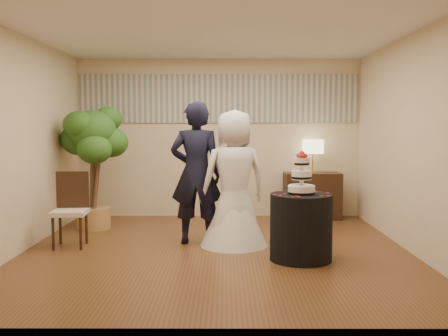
{
  "coord_description": "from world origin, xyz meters",
  "views": [
    {
      "loc": [
        0.12,
        -6.39,
        1.64
      ],
      "look_at": [
        0.1,
        0.4,
        1.05
      ],
      "focal_mm": 40.0,
      "sensor_mm": 36.0,
      "label": 1
    }
  ],
  "objects_px": {
    "cake_table": "(301,227)",
    "wedding_cake": "(302,172)",
    "console": "(312,196)",
    "side_chair": "(70,210)",
    "ficus_tree": "(93,167)",
    "bride": "(234,178)",
    "table_lamp": "(313,156)",
    "groom": "(196,173)"
  },
  "relations": [
    {
      "from": "bride",
      "to": "wedding_cake",
      "type": "bearing_deg",
      "value": 119.37
    },
    {
      "from": "groom",
      "to": "table_lamp",
      "type": "distance_m",
      "value": 2.65
    },
    {
      "from": "bride",
      "to": "cake_table",
      "type": "bearing_deg",
      "value": 119.37
    },
    {
      "from": "side_chair",
      "to": "groom",
      "type": "bearing_deg",
      "value": 3.63
    },
    {
      "from": "bride",
      "to": "table_lamp",
      "type": "height_order",
      "value": "bride"
    },
    {
      "from": "bride",
      "to": "cake_table",
      "type": "height_order",
      "value": "bride"
    },
    {
      "from": "cake_table",
      "to": "table_lamp",
      "type": "distance_m",
      "value": 2.82
    },
    {
      "from": "side_chair",
      "to": "cake_table",
      "type": "bearing_deg",
      "value": -15.45
    },
    {
      "from": "wedding_cake",
      "to": "side_chair",
      "type": "height_order",
      "value": "wedding_cake"
    },
    {
      "from": "wedding_cake",
      "to": "ficus_tree",
      "type": "xyz_separation_m",
      "value": [
        -3.0,
        1.82,
        -0.08
      ]
    },
    {
      "from": "console",
      "to": "side_chair",
      "type": "distance_m",
      "value": 4.14
    },
    {
      "from": "ficus_tree",
      "to": "bride",
      "type": "bearing_deg",
      "value": -26.38
    },
    {
      "from": "groom",
      "to": "table_lamp",
      "type": "height_order",
      "value": "groom"
    },
    {
      "from": "console",
      "to": "side_chair",
      "type": "height_order",
      "value": "side_chair"
    },
    {
      "from": "groom",
      "to": "side_chair",
      "type": "distance_m",
      "value": 1.77
    },
    {
      "from": "cake_table",
      "to": "groom",
      "type": "bearing_deg",
      "value": 147.39
    },
    {
      "from": "console",
      "to": "wedding_cake",
      "type": "bearing_deg",
      "value": -105.19
    },
    {
      "from": "cake_table",
      "to": "table_lamp",
      "type": "bearing_deg",
      "value": 77.38
    },
    {
      "from": "cake_table",
      "to": "side_chair",
      "type": "bearing_deg",
      "value": 168.22
    },
    {
      "from": "groom",
      "to": "table_lamp",
      "type": "bearing_deg",
      "value": -133.16
    },
    {
      "from": "bride",
      "to": "ficus_tree",
      "type": "relative_size",
      "value": 0.93
    },
    {
      "from": "groom",
      "to": "side_chair",
      "type": "height_order",
      "value": "groom"
    },
    {
      "from": "wedding_cake",
      "to": "console",
      "type": "height_order",
      "value": "wedding_cake"
    },
    {
      "from": "bride",
      "to": "side_chair",
      "type": "relative_size",
      "value": 1.84
    },
    {
      "from": "ficus_tree",
      "to": "groom",
      "type": "bearing_deg",
      "value": -30.25
    },
    {
      "from": "console",
      "to": "side_chair",
      "type": "xyz_separation_m",
      "value": [
        -3.6,
        -2.04,
        0.1
      ]
    },
    {
      "from": "table_lamp",
      "to": "wedding_cake",
      "type": "bearing_deg",
      "value": -102.62
    },
    {
      "from": "bride",
      "to": "side_chair",
      "type": "bearing_deg",
      "value": -15.36
    },
    {
      "from": "side_chair",
      "to": "wedding_cake",
      "type": "bearing_deg",
      "value": -15.45
    },
    {
      "from": "groom",
      "to": "side_chair",
      "type": "bearing_deg",
      "value": 10.49
    },
    {
      "from": "console",
      "to": "ficus_tree",
      "type": "relative_size",
      "value": 0.49
    },
    {
      "from": "bride",
      "to": "side_chair",
      "type": "height_order",
      "value": "bride"
    },
    {
      "from": "cake_table",
      "to": "ficus_tree",
      "type": "relative_size",
      "value": 0.41
    },
    {
      "from": "ficus_tree",
      "to": "console",
      "type": "bearing_deg",
      "value": 13.18
    },
    {
      "from": "bride",
      "to": "table_lamp",
      "type": "xyz_separation_m",
      "value": [
        1.4,
        1.93,
        0.18
      ]
    },
    {
      "from": "table_lamp",
      "to": "cake_table",
      "type": "bearing_deg",
      "value": -102.62
    },
    {
      "from": "cake_table",
      "to": "wedding_cake",
      "type": "bearing_deg",
      "value": 0.0
    },
    {
      "from": "table_lamp",
      "to": "ficus_tree",
      "type": "relative_size",
      "value": 0.29
    },
    {
      "from": "console",
      "to": "ficus_tree",
      "type": "xyz_separation_m",
      "value": [
        -3.6,
        -0.84,
        0.58
      ]
    },
    {
      "from": "cake_table",
      "to": "wedding_cake",
      "type": "relative_size",
      "value": 1.54
    },
    {
      "from": "ficus_tree",
      "to": "table_lamp",
      "type": "bearing_deg",
      "value": 13.18
    },
    {
      "from": "bride",
      "to": "groom",
      "type": "bearing_deg",
      "value": -30.03
    }
  ]
}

